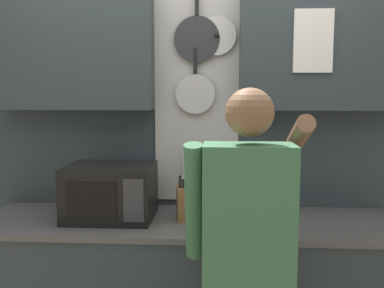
# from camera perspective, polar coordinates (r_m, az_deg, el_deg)

# --- Properties ---
(back_wall_unit) EXTENTS (2.95, 0.22, 2.53)m
(back_wall_unit) POSITION_cam_1_polar(r_m,az_deg,el_deg) (2.63, -0.13, 4.98)
(back_wall_unit) COLOR #2D383D
(back_wall_unit) RESTS_ON ground_plane
(microwave) EXTENTS (0.48, 0.39, 0.31)m
(microwave) POSITION_cam_1_polar(r_m,az_deg,el_deg) (2.48, -10.79, -6.27)
(microwave) COLOR black
(microwave) RESTS_ON base_cabinet_counter
(knife_block) EXTENTS (0.13, 0.16, 0.26)m
(knife_block) POSITION_cam_1_polar(r_m,az_deg,el_deg) (2.42, -0.70, -7.80)
(knife_block) COLOR brown
(knife_block) RESTS_ON base_cabinet_counter
(utensil_crock) EXTENTS (0.11, 0.11, 0.35)m
(utensil_crock) POSITION_cam_1_polar(r_m,az_deg,el_deg) (2.43, 8.68, -8.11)
(utensil_crock) COLOR white
(utensil_crock) RESTS_ON base_cabinet_counter
(person) EXTENTS (0.54, 0.62, 1.65)m
(person) POSITION_cam_1_polar(r_m,az_deg,el_deg) (1.89, 7.41, -13.24)
(person) COLOR #383842
(person) RESTS_ON ground_plane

